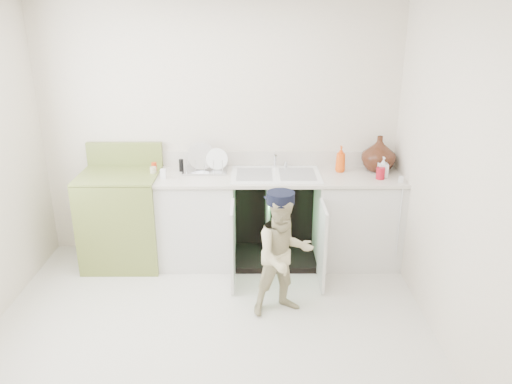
% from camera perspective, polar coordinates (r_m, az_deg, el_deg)
% --- Properties ---
extents(ground, '(3.50, 3.50, 0.00)m').
position_cam_1_polar(ground, '(4.10, -5.17, -15.57)').
color(ground, '#BCB6A5').
rests_on(ground, ground).
extents(room_shell, '(6.00, 5.50, 1.26)m').
position_cam_1_polar(room_shell, '(3.51, -5.81, 1.17)').
color(room_shell, beige).
rests_on(room_shell, ground).
extents(counter_run, '(2.44, 1.02, 1.24)m').
position_cam_1_polar(counter_run, '(4.91, 2.63, -2.68)').
color(counter_run, silver).
rests_on(counter_run, ground).
extents(avocado_stove, '(0.74, 0.65, 1.15)m').
position_cam_1_polar(avocado_stove, '(5.05, -14.95, -2.77)').
color(avocado_stove, olive).
rests_on(avocado_stove, ground).
extents(repair_worker, '(0.61, 0.85, 1.06)m').
position_cam_1_polar(repair_worker, '(4.06, 3.18, -7.07)').
color(repair_worker, beige).
rests_on(repair_worker, ground).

